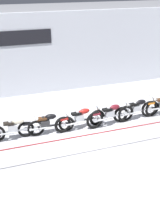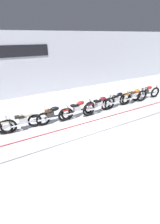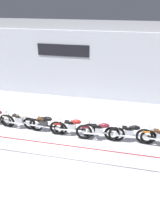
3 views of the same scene
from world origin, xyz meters
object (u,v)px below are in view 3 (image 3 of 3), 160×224
object	(u,v)px
motorcycle_black_3	(45,124)
stanchion_far_left	(23,142)
motorcycle_red_4	(73,127)
motorcycle_cream_2	(21,121)
motorcycle_black_6	(130,133)
motorcycle_maroon_5	(100,131)

from	to	relation	value
motorcycle_black_3	stanchion_far_left	xyz separation A→B (m)	(-0.17, -2.02, 0.31)
motorcycle_black_3	motorcycle_red_4	world-z (taller)	motorcycle_red_4
motorcycle_cream_2	motorcycle_black_6	world-z (taller)	motorcycle_black_6
motorcycle_black_3	motorcycle_black_6	size ratio (longest dim) A/B	0.99
stanchion_far_left	motorcycle_red_4	bearing A→B (deg)	51.38
motorcycle_black_3	motorcycle_maroon_5	size ratio (longest dim) A/B	1.02
motorcycle_maroon_5	stanchion_far_left	bearing A→B (deg)	-147.14
motorcycle_black_3	motorcycle_maroon_5	world-z (taller)	motorcycle_maroon_5
motorcycle_red_4	motorcycle_cream_2	bearing A→B (deg)	179.00
motorcycle_cream_2	motorcycle_maroon_5	world-z (taller)	motorcycle_maroon_5
motorcycle_red_4	motorcycle_maroon_5	size ratio (longest dim) A/B	1.00
motorcycle_black_3	motorcycle_red_4	size ratio (longest dim) A/B	1.02
motorcycle_cream_2	motorcycle_black_3	world-z (taller)	motorcycle_cream_2
motorcycle_cream_2	motorcycle_black_3	size ratio (longest dim) A/B	1.02
motorcycle_cream_2	motorcycle_black_6	xyz separation A→B (m)	(5.35, -0.01, 0.00)
motorcycle_black_6	stanchion_far_left	size ratio (longest dim) A/B	0.17
motorcycle_cream_2	motorcycle_red_4	bearing A→B (deg)	-1.00
stanchion_far_left	motorcycle_cream_2	bearing A→B (deg)	118.52
motorcycle_black_3	motorcycle_black_6	xyz separation A→B (m)	(4.08, 0.00, 0.01)
motorcycle_maroon_5	motorcycle_red_4	bearing A→B (deg)	175.24
motorcycle_cream_2	stanchion_far_left	distance (m)	2.33
motorcycle_maroon_5	motorcycle_black_6	distance (m)	1.35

